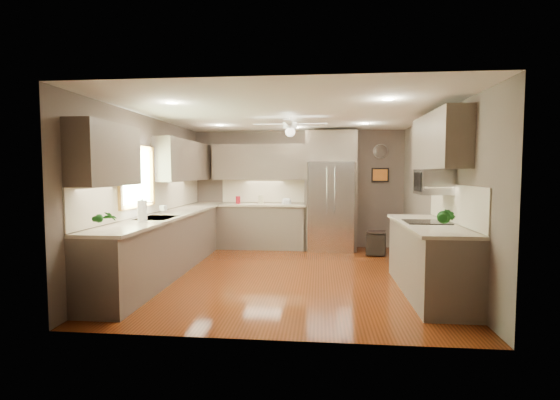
% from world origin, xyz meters
% --- Properties ---
extents(floor, '(5.00, 5.00, 0.00)m').
position_xyz_m(floor, '(0.00, 0.00, 0.00)').
color(floor, '#4B1E0A').
rests_on(floor, ground).
extents(ceiling, '(5.00, 5.00, 0.00)m').
position_xyz_m(ceiling, '(0.00, 0.00, 2.50)').
color(ceiling, white).
rests_on(ceiling, ground).
extents(wall_back, '(4.50, 0.00, 4.50)m').
position_xyz_m(wall_back, '(0.00, 2.50, 1.25)').
color(wall_back, brown).
rests_on(wall_back, ground).
extents(wall_front, '(4.50, 0.00, 4.50)m').
position_xyz_m(wall_front, '(0.00, -2.50, 1.25)').
color(wall_front, brown).
rests_on(wall_front, ground).
extents(wall_left, '(0.00, 5.00, 5.00)m').
position_xyz_m(wall_left, '(-2.25, 0.00, 1.25)').
color(wall_left, brown).
rests_on(wall_left, ground).
extents(wall_right, '(0.00, 5.00, 5.00)m').
position_xyz_m(wall_right, '(2.25, 0.00, 1.25)').
color(wall_right, brown).
rests_on(wall_right, ground).
extents(canister_a, '(0.11, 0.11, 0.16)m').
position_xyz_m(canister_a, '(-1.25, 2.20, 1.02)').
color(canister_a, maroon).
rests_on(canister_a, back_run).
extents(canister_c, '(0.14, 0.14, 0.19)m').
position_xyz_m(canister_c, '(-0.76, 2.23, 1.03)').
color(canister_c, '#C0B790').
rests_on(canister_c, back_run).
extents(soap_bottle, '(0.09, 0.09, 0.18)m').
position_xyz_m(soap_bottle, '(-2.05, 0.11, 1.03)').
color(soap_bottle, white).
rests_on(soap_bottle, left_run).
extents(potted_plant_left, '(0.19, 0.16, 0.32)m').
position_xyz_m(potted_plant_left, '(-1.94, -1.90, 1.10)').
color(potted_plant_left, '#175318').
rests_on(potted_plant_left, left_run).
extents(potted_plant_right, '(0.23, 0.21, 0.34)m').
position_xyz_m(potted_plant_right, '(1.90, -1.58, 1.11)').
color(potted_plant_right, '#175318').
rests_on(potted_plant_right, right_run).
extents(bowl, '(0.21, 0.21, 0.05)m').
position_xyz_m(bowl, '(-0.21, 2.19, 0.96)').
color(bowl, '#C0B790').
rests_on(bowl, back_run).
extents(left_run, '(0.65, 4.70, 1.45)m').
position_xyz_m(left_run, '(-1.95, 0.15, 0.48)').
color(left_run, brown).
rests_on(left_run, ground).
extents(back_run, '(1.85, 0.65, 1.45)m').
position_xyz_m(back_run, '(-0.72, 2.20, 0.48)').
color(back_run, brown).
rests_on(back_run, ground).
extents(uppers, '(4.50, 4.70, 0.95)m').
position_xyz_m(uppers, '(-0.74, 0.71, 1.87)').
color(uppers, brown).
rests_on(uppers, wall_left).
extents(window, '(0.05, 1.12, 0.92)m').
position_xyz_m(window, '(-2.22, -0.50, 1.55)').
color(window, '#BFF2B2').
rests_on(window, wall_left).
extents(sink, '(0.50, 0.70, 0.32)m').
position_xyz_m(sink, '(-1.93, -0.50, 0.91)').
color(sink, silver).
rests_on(sink, left_run).
extents(refrigerator, '(1.06, 0.75, 2.45)m').
position_xyz_m(refrigerator, '(0.70, 2.16, 1.19)').
color(refrigerator, silver).
rests_on(refrigerator, ground).
extents(right_run, '(0.70, 2.20, 1.45)m').
position_xyz_m(right_run, '(1.93, -0.80, 0.48)').
color(right_run, brown).
rests_on(right_run, ground).
extents(microwave, '(0.43, 0.55, 0.34)m').
position_xyz_m(microwave, '(2.03, -0.55, 1.48)').
color(microwave, silver).
rests_on(microwave, wall_right).
extents(ceiling_fan, '(1.18, 1.18, 0.32)m').
position_xyz_m(ceiling_fan, '(-0.00, 0.30, 2.33)').
color(ceiling_fan, white).
rests_on(ceiling_fan, ceiling).
extents(recessed_lights, '(2.84, 3.14, 0.01)m').
position_xyz_m(recessed_lights, '(-0.04, 0.40, 2.49)').
color(recessed_lights, white).
rests_on(recessed_lights, ceiling).
extents(wall_clock, '(0.30, 0.03, 0.30)m').
position_xyz_m(wall_clock, '(1.75, 2.48, 2.05)').
color(wall_clock, white).
rests_on(wall_clock, wall_back).
extents(framed_print, '(0.36, 0.03, 0.30)m').
position_xyz_m(framed_print, '(1.75, 2.48, 1.55)').
color(framed_print, black).
rests_on(framed_print, wall_back).
extents(stool, '(0.42, 0.42, 0.45)m').
position_xyz_m(stool, '(1.57, 1.65, 0.24)').
color(stool, black).
rests_on(stool, ground).
extents(paper_towel, '(0.13, 0.13, 0.32)m').
position_xyz_m(paper_towel, '(-1.93, -0.97, 1.08)').
color(paper_towel, white).
rests_on(paper_towel, left_run).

